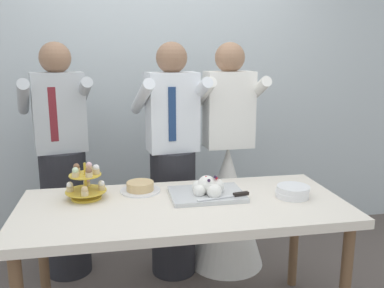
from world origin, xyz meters
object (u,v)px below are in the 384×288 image
person_bride (227,190)px  person_guest (63,175)px  dessert_table (184,216)px  plate_stack (292,191)px  round_cake (140,187)px  cupcake_stand (86,184)px  main_cake_tray (208,190)px  person_groom (173,174)px

person_bride → person_guest: size_ratio=1.00×
dessert_table → person_bride: person_bride is taller
plate_stack → round_cake: bearing=163.5°
dessert_table → person_bride: size_ratio=1.08×
cupcake_stand → plate_stack: size_ratio=1.18×
dessert_table → person_guest: bearing=132.8°
dessert_table → plate_stack: (0.63, -0.01, 0.11)m
dessert_table → person_guest: person_guest is taller
main_cake_tray → cupcake_stand: bearing=172.4°
main_cake_tray → plate_stack: main_cake_tray is taller
dessert_table → cupcake_stand: size_ratio=7.83×
round_cake → person_guest: (-0.51, 0.55, -0.05)m
person_bride → person_guest: same height
cupcake_stand → person_guest: size_ratio=0.14×
plate_stack → cupcake_stand: bearing=170.7°
round_cake → person_groom: (0.25, 0.41, -0.05)m
plate_stack → person_guest: size_ratio=0.12×
main_cake_tray → round_cake: main_cake_tray is taller
plate_stack → person_bride: size_ratio=0.12×
cupcake_stand → person_bride: (0.98, 0.53, -0.28)m
plate_stack → round_cake: 0.89m
plate_stack → main_cake_tray: bearing=168.4°
cupcake_stand → person_bride: person_bride is taller
person_groom → person_guest: 0.77m
cupcake_stand → dessert_table: bearing=-18.6°
main_cake_tray → person_guest: bearing=141.7°
dessert_table → person_guest: size_ratio=1.08×
round_cake → person_guest: 0.75m
dessert_table → plate_stack: bearing=-1.0°
plate_stack → person_bride: 0.77m
person_guest → plate_stack: bearing=-30.4°
plate_stack → person_guest: person_guest is taller
person_bride → person_guest: bearing=175.9°
main_cake_tray → person_guest: 1.13m
cupcake_stand → main_cake_tray: 0.70m
plate_stack → person_groom: (-0.60, 0.67, -0.06)m
cupcake_stand → plate_stack: (1.16, -0.19, -0.06)m
cupcake_stand → plate_stack: cupcake_stand is taller
person_groom → person_guest: size_ratio=1.00×
main_cake_tray → round_cake: bearing=157.6°
main_cake_tray → person_groom: bearing=102.5°
round_cake → person_bride: (0.67, 0.46, -0.22)m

